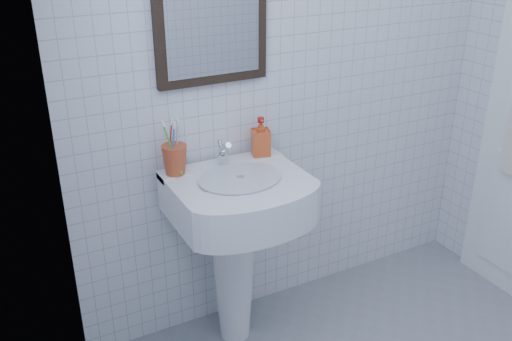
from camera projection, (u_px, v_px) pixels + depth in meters
wall_back at (293, 69)px, 2.65m from camera, size 2.20×0.02×2.50m
wall_left at (143, 255)px, 1.22m from camera, size 0.02×2.40×2.50m
washbasin at (235, 231)px, 2.58m from camera, size 0.58×0.43×0.90m
faucet at (224, 155)px, 2.52m from camera, size 0.05×0.11×0.12m
toothbrush_cup at (175, 160)px, 2.43m from camera, size 0.11×0.11×0.13m
soap_dispenser at (261, 136)px, 2.61m from camera, size 0.10×0.10×0.18m
wall_mirror at (211, 10)px, 2.34m from camera, size 0.50×0.04×0.62m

